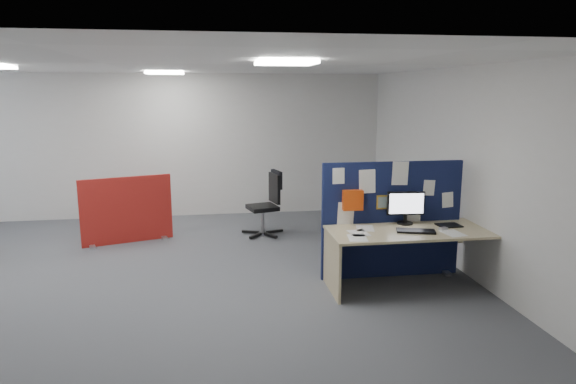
{
  "coord_description": "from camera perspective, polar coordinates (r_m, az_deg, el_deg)",
  "views": [
    {
      "loc": [
        1.21,
        -6.38,
        2.39
      ],
      "look_at": [
        2.26,
        0.52,
        1.0
      ],
      "focal_mm": 32.0,
      "sensor_mm": 36.0,
      "label": 1
    }
  ],
  "objects": [
    {
      "name": "wall_back",
      "position": [
        10.01,
        -15.57,
        4.88
      ],
      "size": [
        9.0,
        0.02,
        2.7
      ],
      "primitive_type": "cube",
      "color": "silver",
      "rests_on": "floor"
    },
    {
      "name": "floor",
      "position": [
        6.92,
        -18.37,
        -9.54
      ],
      "size": [
        9.0,
        9.0,
        0.0
      ],
      "primitive_type": "plane",
      "color": "#56595E",
      "rests_on": "ground"
    },
    {
      "name": "ceiling_lights",
      "position": [
        7.11,
        -16.11,
        13.08
      ],
      "size": [
        4.1,
        4.1,
        0.04
      ],
      "color": "white",
      "rests_on": "ceiling"
    },
    {
      "name": "navy_divider",
      "position": [
        6.71,
        11.27,
        -3.01
      ],
      "size": [
        1.83,
        0.3,
        1.51
      ],
      "color": "#10133D",
      "rests_on": "floor"
    },
    {
      "name": "wall_right",
      "position": [
        7.26,
        18.47,
        2.43
      ],
      "size": [
        0.02,
        7.0,
        2.7
      ],
      "primitive_type": "cube",
      "color": "silver",
      "rests_on": "floor"
    },
    {
      "name": "red_divider",
      "position": [
        8.5,
        -17.46,
        -2.01
      ],
      "size": [
        1.36,
        0.48,
        1.06
      ],
      "rotation": [
        0.0,
        0.0,
        0.31
      ],
      "color": "#A5151A",
      "rests_on": "floor"
    },
    {
      "name": "mouse",
      "position": [
        6.5,
        16.87,
        -3.91
      ],
      "size": [
        0.11,
        0.09,
        0.03
      ],
      "primitive_type": "cube",
      "rotation": [
        0.0,
        0.0,
        0.34
      ],
      "color": "#9F9EA4",
      "rests_on": "main_desk"
    },
    {
      "name": "paper_tray",
      "position": [
        6.7,
        17.44,
        -3.55
      ],
      "size": [
        0.3,
        0.24,
        0.01
      ],
      "primitive_type": "cube",
      "rotation": [
        0.0,
        0.0,
        0.08
      ],
      "color": "black",
      "rests_on": "main_desk"
    },
    {
      "name": "ceiling",
      "position": [
        6.5,
        -19.87,
        13.33
      ],
      "size": [
        9.0,
        7.0,
        0.02
      ],
      "primitive_type": "cube",
      "color": "white",
      "rests_on": "wall_back"
    },
    {
      "name": "monitor_main",
      "position": [
        6.61,
        12.95,
        -1.53
      ],
      "size": [
        0.48,
        0.2,
        0.42
      ],
      "rotation": [
        0.0,
        0.0,
        -0.08
      ],
      "color": "black",
      "rests_on": "main_desk"
    },
    {
      "name": "keyboard",
      "position": [
        6.31,
        14.01,
        -4.23
      ],
      "size": [
        0.48,
        0.3,
        0.02
      ],
      "primitive_type": "cube",
      "rotation": [
        0.0,
        0.0,
        -0.29
      ],
      "color": "black",
      "rests_on": "main_desk"
    },
    {
      "name": "desk_papers",
      "position": [
        6.18,
        10.57,
        -4.5
      ],
      "size": [
        1.42,
        0.73,
        0.0
      ],
      "color": "white",
      "rests_on": "main_desk"
    },
    {
      "name": "office_chair",
      "position": [
        8.55,
        -2.18,
        -0.82
      ],
      "size": [
        0.7,
        0.68,
        1.06
      ],
      "rotation": [
        0.0,
        0.0,
        0.25
      ],
      "color": "black",
      "rests_on": "floor"
    },
    {
      "name": "main_desk",
      "position": [
        6.49,
        13.26,
        -5.34
      ],
      "size": [
        2.01,
        0.9,
        0.73
      ],
      "color": "tan",
      "rests_on": "floor"
    }
  ]
}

